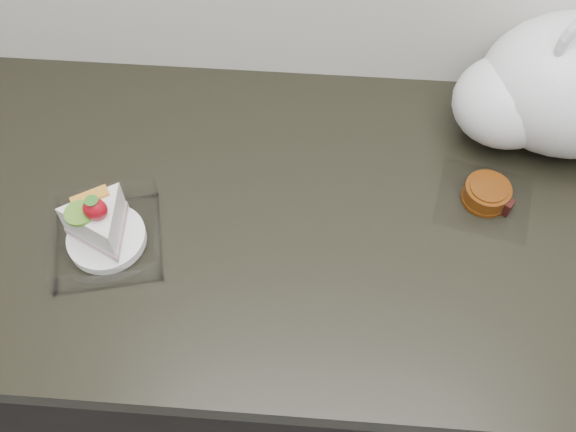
{
  "coord_description": "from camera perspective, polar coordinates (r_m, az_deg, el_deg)",
  "views": [
    {
      "loc": [
        -0.1,
        1.12,
        1.74
      ],
      "look_at": [
        -0.14,
        1.66,
        0.94
      ],
      "focal_mm": 40.0,
      "sensor_mm": 36.0,
      "label": 1
    }
  ],
  "objects": [
    {
      "name": "plastic_bag",
      "position": [
        1.11,
        23.18,
        10.44
      ],
      "size": [
        0.39,
        0.33,
        0.28
      ],
      "rotation": [
        0.0,
        0.0,
        0.38
      ],
      "color": "white",
      "rests_on": "counter"
    },
    {
      "name": "cake_tray",
      "position": [
        0.99,
        -16.09,
        -1.28
      ],
      "size": [
        0.19,
        0.19,
        0.13
      ],
      "rotation": [
        0.0,
        0.0,
        0.24
      ],
      "color": "white",
      "rests_on": "counter"
    },
    {
      "name": "counter",
      "position": [
        1.41,
        5.72,
        -10.28
      ],
      "size": [
        2.04,
        0.64,
        0.9
      ],
      "color": "black",
      "rests_on": "ground"
    },
    {
      "name": "mooncake_wrap",
      "position": [
        1.06,
        17.26,
        1.8
      ],
      "size": [
        0.17,
        0.16,
        0.03
      ],
      "rotation": [
        0.0,
        0.0,
        -0.04
      ],
      "color": "white",
      "rests_on": "counter"
    }
  ]
}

